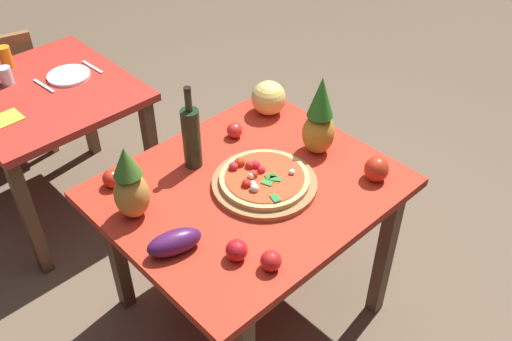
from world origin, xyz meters
name	(u,v)px	position (x,y,z in m)	size (l,w,h in m)	color
ground_plane	(250,305)	(0.00, 0.00, 0.00)	(10.00, 10.00, 0.00)	brown
display_table	(249,203)	(0.00, 0.00, 0.68)	(1.13, 0.95, 0.78)	brown
background_table	(49,110)	(-0.25, 1.25, 0.65)	(0.82, 0.88, 0.78)	brown
dining_chair	(6,87)	(-0.22, 1.92, 0.48)	(0.49, 0.49, 0.85)	olive
pizza_board	(265,183)	(0.04, -0.05, 0.79)	(0.42, 0.42, 0.03)	olive
pizza	(263,178)	(0.04, -0.04, 0.82)	(0.36, 0.36, 0.06)	tan
wine_bottle	(191,137)	(-0.08, 0.26, 0.92)	(0.08, 0.08, 0.37)	#1F301C
pineapple_left	(319,120)	(0.37, -0.04, 0.94)	(0.14, 0.14, 0.36)	#BF892B
pineapple_right	(130,186)	(-0.43, 0.17, 0.92)	(0.13, 0.13, 0.32)	#C28938
melon	(269,98)	(0.42, 0.32, 0.86)	(0.16, 0.16, 0.16)	#F0D06D
bell_pepper	(376,169)	(0.40, -0.32, 0.83)	(0.10, 0.10, 0.11)	red
eggplant	(174,242)	(-0.43, -0.08, 0.82)	(0.20, 0.09, 0.09)	#4A194C
tomato_near_board	(237,250)	(-0.30, -0.26, 0.82)	(0.08, 0.08, 0.08)	red
tomato_by_bottle	(235,130)	(0.18, 0.29, 0.81)	(0.07, 0.07, 0.07)	red
tomato_beside_pepper	(271,261)	(-0.24, -0.37, 0.81)	(0.07, 0.07, 0.07)	red
tomato_at_corner	(112,178)	(-0.40, 0.37, 0.81)	(0.08, 0.08, 0.08)	red
drinking_glass_juice	(6,57)	(-0.27, 1.59, 0.83)	(0.06, 0.06, 0.12)	orange
drinking_glass_water	(6,76)	(-0.35, 1.43, 0.82)	(0.06, 0.06, 0.09)	silver
dinner_plate	(69,76)	(-0.10, 1.27, 0.78)	(0.22, 0.22, 0.02)	white
fork_utensil	(44,86)	(-0.24, 1.27, 0.78)	(0.02, 0.18, 0.01)	silver
knife_utensil	(93,67)	(0.04, 1.27, 0.78)	(0.02, 0.18, 0.01)	silver
napkin_folded	(6,119)	(-0.51, 1.12, 0.78)	(0.14, 0.12, 0.01)	yellow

